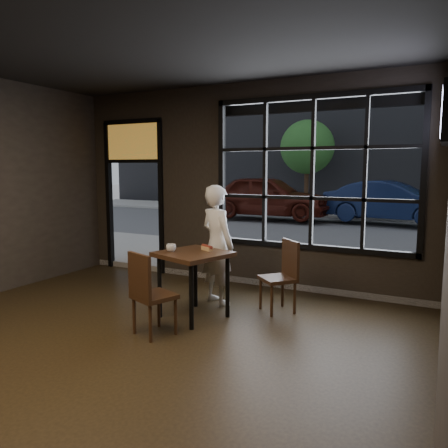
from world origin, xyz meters
The scene contains 16 objects.
floor centered at (0.00, 0.00, -0.01)m, with size 6.00×7.00×0.02m, color black.
ceiling centered at (0.00, 0.00, 3.21)m, with size 6.00×7.00×0.02m, color black.
window_frame centered at (1.20, 3.50, 1.80)m, with size 3.06×0.12×2.28m, color black.
stained_transom centered at (-2.10, 3.50, 2.35)m, with size 1.20×0.06×0.70m, color orange.
street_asphalt centered at (0.00, 24.00, -0.02)m, with size 60.00×41.00×0.04m, color #545456.
building_across centered at (0.00, 23.00, 7.50)m, with size 28.00×12.00×15.00m, color #5B5956.
cafe_table centered at (0.20, 1.74, 0.42)m, with size 0.78×0.78×0.84m, color #301D0F.
chair_near centered at (0.11, 1.04, 0.48)m, with size 0.41×0.41×0.96m, color #301D0F.
chair_window centered at (1.07, 2.43, 0.47)m, with size 0.41×0.41×0.94m, color #301D0F.
man centered at (0.20, 2.40, 0.83)m, with size 0.60×0.40×1.65m, color silver.
hotdog centered at (0.30, 1.92, 0.87)m, with size 0.20×0.08×0.06m, color tan, non-canonical shape.
cup centered at (-0.05, 1.63, 0.89)m, with size 0.12×0.12×0.10m, color silver.
tv centered at (2.93, 2.71, 2.46)m, with size 0.12×1.08×0.63m, color black.
navy_car centered at (1.38, 12.25, 0.78)m, with size 1.44×4.13×1.36m, color #0E1836.
maroon_car centered at (-2.73, 11.78, 0.86)m, with size 1.79×4.45×1.52m, color #3F120B.
tree_left centered at (-2.39, 15.43, 2.74)m, with size 2.28×2.28×3.88m.
Camera 1 is at (2.98, -2.85, 1.88)m, focal length 35.00 mm.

